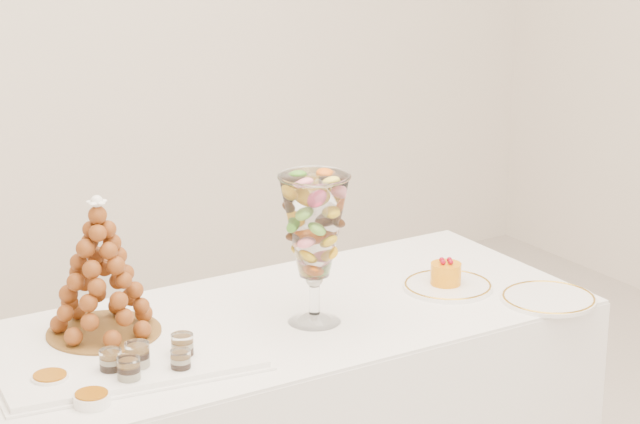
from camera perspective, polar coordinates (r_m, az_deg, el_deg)
lace_tray at (r=3.00m, az=-9.18°, el=-6.31°), size 0.65×0.52×0.02m
macaron_vase at (r=3.08m, az=-0.27°, el=-0.75°), size 0.17×0.17×0.38m
cake_plate at (r=3.40m, az=5.86°, el=-3.40°), size 0.24×0.24×0.01m
spare_plate at (r=3.35m, az=10.41°, el=-3.92°), size 0.25×0.25×0.01m
verrine_a at (r=2.88m, az=-9.54°, el=-6.87°), size 0.06×0.06×0.07m
verrine_b at (r=2.89m, az=-8.34°, el=-6.65°), size 0.07×0.07×0.08m
verrine_c at (r=2.93m, az=-6.31°, el=-6.22°), size 0.05×0.05×0.07m
verrine_d at (r=2.83m, az=-8.73°, el=-7.26°), size 0.06×0.06×0.07m
verrine_e at (r=2.87m, az=-6.39°, el=-6.88°), size 0.05×0.05×0.06m
ramekin_back at (r=2.87m, az=-12.23°, el=-7.57°), size 0.08×0.08×0.03m
ramekin_front at (r=2.77m, az=-10.39°, el=-8.44°), size 0.08×0.08×0.03m
croquembouche at (r=3.03m, az=-10.01°, el=-2.51°), size 0.29×0.29×0.35m
mousse_cake at (r=3.39m, az=5.77°, el=-2.80°), size 0.08×0.08×0.07m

